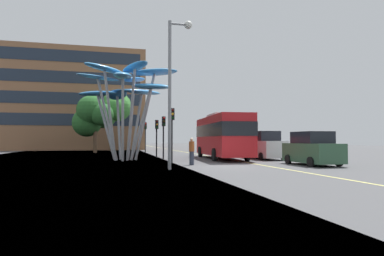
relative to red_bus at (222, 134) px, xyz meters
name	(u,v)px	position (x,y,z in m)	size (l,w,h in m)	color
ground	(219,167)	(-2.71, -7.43, -2.08)	(120.00, 240.00, 0.10)	#4C4C4F
red_bus	(222,134)	(0.00, 0.00, 0.00)	(3.34, 10.25, 3.71)	red
leaf_sculpture	(127,86)	(-7.74, 0.20, 3.75)	(8.19, 7.26, 7.41)	#9EA0A5
traffic_light_kerb_near	(172,123)	(-4.93, -4.06, 0.67)	(0.28, 0.42, 3.72)	black
traffic_light_kerb_far	(164,128)	(-4.73, 0.98, 0.51)	(0.28, 0.42, 3.50)	black
traffic_light_island_mid	(157,130)	(-4.97, 3.41, 0.40)	(0.28, 0.42, 3.34)	black
traffic_light_opposite	(145,131)	(-4.97, 13.40, 0.60)	(0.28, 0.42, 3.62)	black
car_parked_near	(312,149)	(3.30, -7.78, -1.04)	(2.08, 4.17, 2.10)	#2D5138
car_parked_mid	(264,146)	(3.22, -1.19, -0.96)	(2.07, 4.60, 2.27)	silver
car_parked_far	(234,146)	(3.02, 5.20, -1.04)	(1.95, 3.89, 2.11)	#2D5138
street_lamp	(175,75)	(-5.63, -8.71, 3.06)	(1.33, 0.44, 8.10)	gray
tree_pavement_near	(91,116)	(-11.27, 15.98, 2.43)	(4.97, 4.85, 6.94)	brown
tree_pavement_far	(114,108)	(-8.58, 20.42, 3.86)	(5.54, 5.65, 8.42)	brown
pedestrian	(192,151)	(-4.01, -5.92, -1.17)	(0.34, 0.34, 1.71)	#2D3342
backdrop_building	(55,101)	(-17.77, 31.14, 5.76)	(27.92, 11.79, 15.57)	#8E6042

